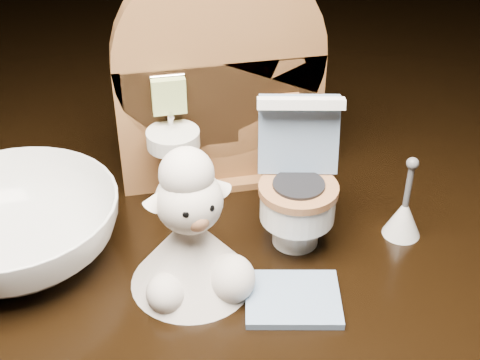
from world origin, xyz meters
name	(u,v)px	position (x,y,z in m)	size (l,w,h in m)	color
backdrop_panel	(220,90)	(0.00, 0.06, 0.07)	(0.13, 0.05, 0.15)	brown
toy_toilet	(297,188)	(0.03, 0.00, 0.03)	(0.05, 0.06, 0.09)	white
bath_mat	(293,299)	(0.01, -0.06, 0.00)	(0.05, 0.04, 0.00)	#6D87A9
toilet_brush	(404,215)	(0.09, -0.01, 0.01)	(0.02, 0.02, 0.05)	white
plush_lamb	(192,241)	(-0.03, -0.03, 0.03)	(0.07, 0.07, 0.09)	silver
ceramic_bowl	(16,229)	(-0.13, 0.01, 0.02)	(0.12, 0.12, 0.04)	white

